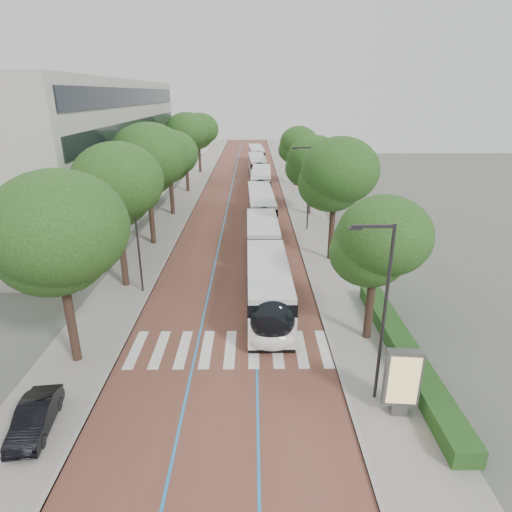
# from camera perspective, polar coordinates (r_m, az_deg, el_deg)

# --- Properties ---
(ground) EXTENTS (160.00, 160.00, 0.00)m
(ground) POSITION_cam_1_polar(r_m,az_deg,el_deg) (22.48, -4.10, -13.68)
(ground) COLOR #51544C
(ground) RESTS_ON ground
(road) EXTENTS (11.00, 140.00, 0.02)m
(road) POSITION_cam_1_polar(r_m,az_deg,el_deg) (59.85, -1.83, 8.61)
(road) COLOR brown
(road) RESTS_ON ground
(sidewalk_left) EXTENTS (4.00, 140.00, 0.12)m
(sidewalk_left) POSITION_cam_1_polar(r_m,az_deg,el_deg) (60.48, -9.04, 8.54)
(sidewalk_left) COLOR gray
(sidewalk_left) RESTS_ON ground
(sidewalk_right) EXTENTS (4.00, 140.00, 0.12)m
(sidewalk_right) POSITION_cam_1_polar(r_m,az_deg,el_deg) (60.14, 5.41, 8.64)
(sidewalk_right) COLOR gray
(sidewalk_right) RESTS_ON ground
(kerb_left) EXTENTS (0.20, 140.00, 0.14)m
(kerb_left) POSITION_cam_1_polar(r_m,az_deg,el_deg) (60.23, -7.23, 8.58)
(kerb_left) COLOR gray
(kerb_left) RESTS_ON ground
(kerb_right) EXTENTS (0.20, 140.00, 0.14)m
(kerb_right) POSITION_cam_1_polar(r_m,az_deg,el_deg) (59.97, 3.58, 8.65)
(kerb_right) COLOR gray
(kerb_right) RESTS_ON ground
(zebra_crossing) EXTENTS (10.55, 3.60, 0.01)m
(zebra_crossing) POSITION_cam_1_polar(r_m,az_deg,el_deg) (23.28, -3.45, -12.24)
(zebra_crossing) COLOR silver
(zebra_crossing) RESTS_ON ground
(lane_line_left) EXTENTS (0.12, 126.00, 0.01)m
(lane_line_left) POSITION_cam_1_polar(r_m,az_deg,el_deg) (59.91, -3.38, 8.61)
(lane_line_left) COLOR #2578B9
(lane_line_left) RESTS_ON road
(lane_line_right) EXTENTS (0.12, 126.00, 0.01)m
(lane_line_right) POSITION_cam_1_polar(r_m,az_deg,el_deg) (59.83, -0.29, 8.63)
(lane_line_right) COLOR #2578B9
(lane_line_right) RESTS_ON road
(office_building) EXTENTS (18.11, 40.00, 14.00)m
(office_building) POSITION_cam_1_polar(r_m,az_deg,el_deg) (51.26, -25.15, 12.57)
(office_building) COLOR #9A998E
(office_building) RESTS_ON ground
(hedge) EXTENTS (1.20, 14.00, 0.80)m
(hedge) POSITION_cam_1_polar(r_m,az_deg,el_deg) (23.44, 19.19, -11.82)
(hedge) COLOR #1E4718
(hedge) RESTS_ON sidewalk_right
(streetlight_near) EXTENTS (1.82, 0.20, 8.00)m
(streetlight_near) POSITION_cam_1_polar(r_m,az_deg,el_deg) (18.14, 16.36, -5.90)
(streetlight_near) COLOR #2A292C
(streetlight_near) RESTS_ON sidewalk_right
(streetlight_far) EXTENTS (1.82, 0.20, 8.00)m
(streetlight_far) POSITION_cam_1_polar(r_m,az_deg,el_deg) (41.56, 6.84, 9.77)
(streetlight_far) COLOR #2A292C
(streetlight_far) RESTS_ON sidewalk_right
(lamp_post_left) EXTENTS (0.14, 0.14, 8.00)m
(lamp_post_left) POSITION_cam_1_polar(r_m,az_deg,el_deg) (28.83, -15.56, 2.72)
(lamp_post_left) COLOR #2A292C
(lamp_post_left) RESTS_ON sidewalk_left
(trees_left) EXTENTS (6.47, 61.11, 9.98)m
(trees_left) POSITION_cam_1_polar(r_m,az_deg,el_deg) (44.20, -12.41, 12.70)
(trees_left) COLOR black
(trees_left) RESTS_ON ground
(trees_right) EXTENTS (5.91, 47.07, 9.21)m
(trees_right) POSITION_cam_1_polar(r_m,az_deg,el_deg) (42.56, 8.20, 11.45)
(trees_right) COLOR black
(trees_right) RESTS_ON ground
(lead_bus) EXTENTS (2.78, 18.43, 3.20)m
(lead_bus) POSITION_cam_1_polar(r_m,az_deg,el_deg) (29.52, 1.25, -1.21)
(lead_bus) COLOR black
(lead_bus) RESTS_ON ground
(bus_queued_0) EXTENTS (2.86, 12.46, 3.20)m
(bus_queued_0) POSITION_cam_1_polar(r_m,az_deg,el_deg) (44.35, 0.70, 6.39)
(bus_queued_0) COLOR silver
(bus_queued_0) RESTS_ON ground
(bus_queued_1) EXTENTS (2.90, 12.47, 3.20)m
(bus_queued_1) POSITION_cam_1_polar(r_m,az_deg,el_deg) (57.03, 0.68, 9.66)
(bus_queued_1) COLOR silver
(bus_queued_1) RESTS_ON ground
(bus_queued_2) EXTENTS (3.04, 12.49, 3.20)m
(bus_queued_2) POSITION_cam_1_polar(r_m,az_deg,el_deg) (70.31, 0.18, 11.80)
(bus_queued_2) COLOR silver
(bus_queued_2) RESTS_ON ground
(bus_queued_3) EXTENTS (3.17, 12.51, 3.20)m
(bus_queued_3) POSITION_cam_1_polar(r_m,az_deg,el_deg) (83.23, 0.05, 13.22)
(bus_queued_3) COLOR silver
(bus_queued_3) RESTS_ON ground
(ad_panel) EXTENTS (1.48, 0.61, 3.01)m
(ad_panel) POSITION_cam_1_polar(r_m,az_deg,el_deg) (19.21, 18.90, -15.48)
(ad_panel) COLOR #59595B
(ad_panel) RESTS_ON sidewalk_right
(parked_car) EXTENTS (1.66, 3.69, 1.17)m
(parked_car) POSITION_cam_1_polar(r_m,az_deg,el_deg) (20.11, -27.39, -18.59)
(parked_car) COLOR black
(parked_car) RESTS_ON sidewalk_left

